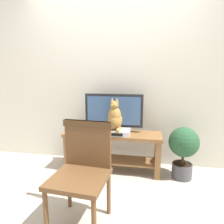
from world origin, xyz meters
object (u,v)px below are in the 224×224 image
(cat, at_px, (115,118))
(book_stack, at_px, (80,126))
(media_box, at_px, (115,132))
(wooden_chair, at_px, (83,165))
(potted_plant, at_px, (183,148))
(tv_stand, at_px, (113,144))
(tv, at_px, (114,112))

(cat, bearing_deg, book_stack, 169.88)
(cat, bearing_deg, media_box, 95.04)
(wooden_chair, xyz_separation_m, book_stack, (-0.38, 1.01, 0.08))
(wooden_chair, bearing_deg, potted_plant, 42.90)
(cat, distance_m, wooden_chair, 0.96)
(potted_plant, bearing_deg, cat, -177.97)
(cat, relative_size, wooden_chair, 0.47)
(tv_stand, distance_m, potted_plant, 0.93)
(tv_stand, xyz_separation_m, potted_plant, (0.93, -0.06, 0.03))
(wooden_chair, xyz_separation_m, potted_plant, (1.02, 0.95, -0.12))
(tv_stand, height_order, potted_plant, potted_plant)
(cat, height_order, potted_plant, cat)
(media_box, bearing_deg, potted_plant, 1.18)
(book_stack, bearing_deg, media_box, -8.74)
(media_box, height_order, book_stack, book_stack)
(wooden_chair, bearing_deg, media_box, 81.80)
(book_stack, bearing_deg, cat, -10.12)
(media_box, bearing_deg, tv, 105.24)
(tv_stand, xyz_separation_m, media_box, (0.04, -0.07, 0.20))
(tv_stand, xyz_separation_m, book_stack, (-0.47, 0.01, 0.23))
(tv_stand, height_order, cat, cat)
(tv, xyz_separation_m, potted_plant, (0.93, -0.14, -0.40))
(media_box, distance_m, wooden_chair, 0.94)
(tv, relative_size, book_stack, 3.22)
(potted_plant, bearing_deg, tv_stand, 176.59)
(tv_stand, bearing_deg, potted_plant, -3.41)
(media_box, xyz_separation_m, cat, (0.00, -0.01, 0.20))
(wooden_chair, bearing_deg, book_stack, 110.73)
(tv, xyz_separation_m, media_box, (0.04, -0.16, -0.23))
(tv, height_order, potted_plant, tv)
(potted_plant, bearing_deg, book_stack, 177.51)
(media_box, xyz_separation_m, book_stack, (-0.52, 0.08, 0.03))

